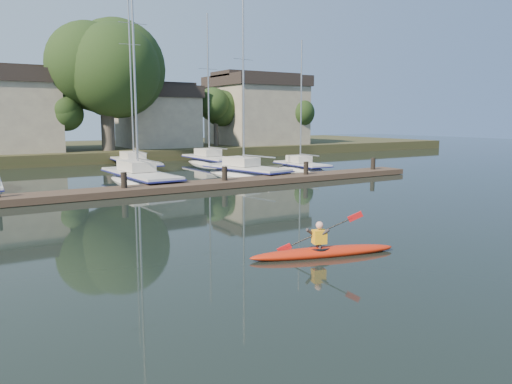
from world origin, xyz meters
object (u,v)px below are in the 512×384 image
dock (177,187)px  sailboat_3 (246,179)px  kayak (323,250)px  sailboat_2 (140,186)px  sailboat_7 (211,166)px  sailboat_6 (135,170)px  sailboat_4 (301,172)px

dock → sailboat_3: 8.00m
kayak → sailboat_2: sailboat_2 is taller
kayak → sailboat_7: 29.84m
kayak → sailboat_3: 20.54m
kayak → sailboat_2: size_ratio=0.27×
dock → sailboat_6: (2.04, 13.62, -0.40)m
sailboat_7 → sailboat_4: bearing=-66.2°
sailboat_2 → sailboat_6: bearing=71.2°
sailboat_3 → dock: bearing=-159.7°
sailboat_4 → sailboat_6: sailboat_6 is taller
sailboat_3 → sailboat_7: 9.46m
sailboat_4 → sailboat_7: 9.07m
sailboat_3 → sailboat_4: (5.60, 1.00, 0.03)m
kayak → dock: kayak is taller
sailboat_2 → sailboat_7: 13.04m
dock → sailboat_7: bearing=56.8°
kayak → sailboat_3: (8.40, 18.74, -0.38)m
sailboat_2 → sailboat_4: bearing=0.8°
sailboat_7 → dock: bearing=-123.6°
sailboat_4 → sailboat_7: sailboat_7 is taller
sailboat_3 → kayak: bearing=-124.6°
kayak → sailboat_3: size_ratio=0.33×
kayak → dock: bearing=99.4°
dock → sailboat_2: size_ratio=2.04×
sailboat_3 → sailboat_4: 5.69m
sailboat_4 → dock: bearing=-155.7°
sailboat_2 → kayak: bearing=-95.0°
sailboat_2 → sailboat_3: sailboat_2 is taller
sailboat_2 → dock: bearing=-83.5°
sailboat_2 → sailboat_4: sailboat_2 is taller
sailboat_4 → sailboat_7: bearing=116.2°
sailboat_2 → sailboat_7: (9.42, 9.01, -0.00)m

